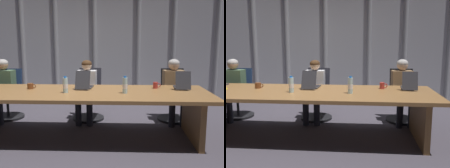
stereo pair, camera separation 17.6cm
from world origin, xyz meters
TOP-DOWN VIEW (x-y plane):
  - ground_plane at (0.00, 0.00)m, footprint 13.46×13.46m
  - conference_table at (0.00, 0.00)m, footprint 3.93×1.25m
  - curtain_backdrop at (0.00, 2.74)m, footprint 6.73×0.17m
  - laptop_left_mid at (0.03, 0.26)m, footprint 0.25×0.44m
  - laptop_center at (1.60, 0.31)m, footprint 0.27×0.44m
  - office_chair_left_end at (-1.59, 1.02)m, footprint 0.60×0.60m
  - office_chair_left_mid at (-0.01, 1.02)m, footprint 0.60×0.60m
  - office_chair_center at (1.62, 1.02)m, footprint 0.60×0.60m
  - person_left_end at (-1.63, 0.86)m, footprint 0.43×0.56m
  - person_left_mid at (-0.03, 0.85)m, footprint 0.37×0.55m
  - person_center at (1.59, 0.86)m, footprint 0.40×0.56m
  - water_bottle_primary at (0.68, -0.11)m, footprint 0.07×0.07m
  - water_bottle_secondary at (-0.20, -0.11)m, footprint 0.08×0.08m
  - coffee_mug_near at (-0.82, 0.18)m, footprint 0.14×0.10m
  - coffee_mug_far at (1.18, 0.30)m, footprint 0.13×0.08m

SIDE VIEW (x-z plane):
  - ground_plane at x=0.00m, z-range 0.00..0.00m
  - office_chair_left_end at x=-1.59m, z-range -0.12..0.83m
  - office_chair_center at x=1.62m, z-range -0.12..0.85m
  - office_chair_left_mid at x=-0.01m, z-range -0.12..0.85m
  - conference_table at x=0.00m, z-range 0.23..0.96m
  - person_left_mid at x=-0.03m, z-range 0.08..1.22m
  - person_left_end at x=-1.63m, z-range 0.09..1.24m
  - person_center at x=1.59m, z-range 0.09..1.25m
  - coffee_mug_near at x=-0.82m, z-range 0.73..0.82m
  - coffee_mug_far at x=1.18m, z-range 0.73..0.84m
  - laptop_center at x=1.60m, z-range 0.64..0.93m
  - laptop_left_mid at x=0.03m, z-range 0.64..0.94m
  - water_bottle_secondary at x=-0.20m, z-range 0.72..0.97m
  - water_bottle_primary at x=0.68m, z-range 0.72..0.98m
  - curtain_backdrop at x=0.00m, z-range 0.00..3.18m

